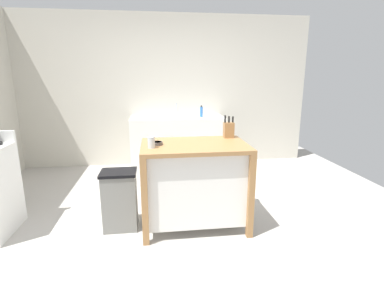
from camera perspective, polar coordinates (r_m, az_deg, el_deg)
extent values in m
plane|color=#ADA8A0|center=(3.33, -2.96, -14.80)|extent=(6.07, 6.07, 0.00)
cube|color=beige|center=(5.15, -5.10, 10.37)|extent=(5.07, 0.10, 2.60)
cube|color=#9E7042|center=(2.92, 0.50, -0.34)|extent=(1.08, 0.71, 0.04)
cube|color=white|center=(3.04, 0.49, -7.66)|extent=(0.98, 0.61, 0.76)
cube|color=#9E7042|center=(2.74, -9.42, -11.46)|extent=(0.06, 0.06, 0.86)
cube|color=#9E7042|center=(2.88, 11.67, -10.27)|extent=(0.06, 0.06, 0.86)
cube|color=#9E7042|center=(3.34, -9.06, -6.79)|extent=(0.06, 0.06, 0.86)
cube|color=#9E7042|center=(3.45, 8.21, -6.05)|extent=(0.06, 0.06, 0.86)
cube|color=#9E7042|center=(3.22, 7.32, 2.78)|extent=(0.11, 0.09, 0.17)
cylinder|color=black|center=(3.19, 6.62, 4.98)|extent=(0.02, 0.02, 0.08)
cylinder|color=black|center=(3.20, 7.39, 4.90)|extent=(0.02, 0.02, 0.07)
cylinder|color=black|center=(3.21, 8.15, 4.87)|extent=(0.02, 0.02, 0.07)
cylinder|color=#564C47|center=(2.89, -6.99, 0.14)|extent=(0.11, 0.11, 0.03)
cylinder|color=#342D2A|center=(2.88, -7.00, 0.39)|extent=(0.09, 0.09, 0.01)
cylinder|color=silver|center=(2.76, -8.13, 0.33)|extent=(0.07, 0.07, 0.11)
cube|color=slate|center=(3.13, -14.16, -11.02)|extent=(0.34, 0.26, 0.60)
cube|color=black|center=(3.01, -14.50, -5.56)|extent=(0.36, 0.28, 0.03)
cube|color=white|center=(4.94, -2.89, 0.26)|extent=(1.57, 0.60, 0.90)
cube|color=silver|center=(4.84, -2.93, 5.21)|extent=(0.44, 0.36, 0.03)
cylinder|color=#B7BCC1|center=(4.98, -3.09, 6.89)|extent=(0.02, 0.02, 0.22)
cylinder|color=blue|center=(4.83, 1.87, 6.40)|extent=(0.05, 0.05, 0.17)
cylinder|color=black|center=(4.82, 1.88, 7.54)|extent=(0.03, 0.03, 0.02)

